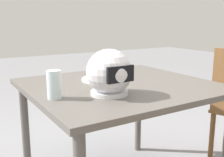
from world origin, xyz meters
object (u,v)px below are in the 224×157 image
dining_table (120,97)px  drinking_glass (54,85)px  pizza (104,76)px  motorcycle_helmet (109,73)px

dining_table → drinking_glass: 0.47m
drinking_glass → pizza: bearing=-149.9°
dining_table → motorcycle_helmet: size_ratio=4.55×
dining_table → pizza: size_ratio=4.56×
dining_table → motorcycle_helmet: motorcycle_helmet is taller
dining_table → motorcycle_helmet: 0.31m
dining_table → pizza: pizza is taller
dining_table → drinking_glass: size_ratio=7.69×
motorcycle_helmet → pizza: bearing=-115.1°
pizza → drinking_glass: (0.40, 0.23, 0.04)m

